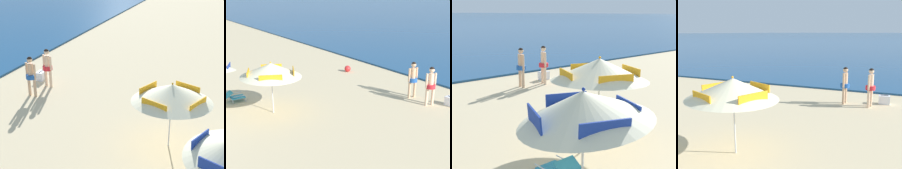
# 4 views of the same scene
# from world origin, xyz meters

# --- Properties ---
(ocean_water) EXTENTS (800.00, 800.00, 0.10)m
(ocean_water) POSITION_xyz_m (0.00, 413.81, 0.05)
(ocean_water) COLOR navy
(ocean_water) RESTS_ON ground
(beach_umbrella_striped_second) EXTENTS (3.43, 3.42, 2.16)m
(beach_umbrella_striped_second) POSITION_xyz_m (-0.04, 5.07, 1.82)
(beach_umbrella_striped_second) COLOR silver
(beach_umbrella_striped_second) RESTS_ON ground
(person_standing_near_shore) EXTENTS (0.42, 0.50, 1.73)m
(person_standing_near_shore) POSITION_xyz_m (2.90, 11.12, 1.00)
(person_standing_near_shore) COLOR beige
(person_standing_near_shore) RESTS_ON ground
(person_standing_beside) EXTENTS (0.42, 0.51, 1.72)m
(person_standing_beside) POSITION_xyz_m (1.76, 11.22, 0.99)
(person_standing_beside) COLOR #D8A87F
(person_standing_beside) RESTS_ON ground
(cooler_box) EXTENTS (0.52, 0.39, 0.43)m
(cooler_box) POSITION_xyz_m (3.48, 11.86, 0.20)
(cooler_box) COLOR white
(cooler_box) RESTS_ON ground
(beach_ball) EXTENTS (0.39, 0.39, 0.39)m
(beach_ball) POSITION_xyz_m (-3.78, 11.41, 0.19)
(beach_ball) COLOR red
(beach_ball) RESTS_ON ground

